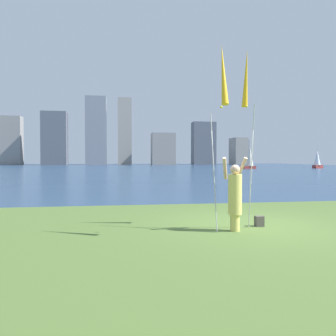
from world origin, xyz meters
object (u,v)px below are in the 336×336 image
at_px(person, 235,195).
at_px(kite_flag_left, 223,78).
at_px(bag, 259,221).
at_px(kite_flag_right, 246,82).
at_px(sailboat_0, 250,158).
at_px(sailboat_4, 317,160).

relative_size(person, kite_flag_left, 0.41).
xyz_separation_m(person, bag, (0.84, 0.45, -0.76)).
relative_size(person, kite_flag_right, 0.39).
xyz_separation_m(person, kite_flag_right, (0.49, 0.55, 2.90)).
xyz_separation_m(kite_flag_left, sailboat_0, (21.75, 51.55, -1.72)).
bearing_deg(bag, kite_flag_left, -143.48).
distance_m(person, sailboat_4, 62.95).
bearing_deg(sailboat_0, bag, -111.99).
relative_size(kite_flag_right, sailboat_4, 1.07).
bearing_deg(kite_flag_left, kite_flag_right, 47.88).
distance_m(kite_flag_right, sailboat_4, 62.24).
distance_m(bag, sailboat_0, 54.56).
bearing_deg(kite_flag_left, person, 47.50).
bearing_deg(sailboat_4, sailboat_0, -175.75).
height_order(person, sailboat_4, sailboat_4).
relative_size(person, sailboat_4, 0.42).
bearing_deg(person, sailboat_0, 66.02).
bearing_deg(kite_flag_right, bag, -17.12).
relative_size(person, bag, 6.68).
height_order(kite_flag_left, kite_flag_right, kite_flag_right).
xyz_separation_m(person, kite_flag_left, (-0.49, -0.54, 2.72)).
height_order(kite_flag_left, sailboat_0, sailboat_0).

